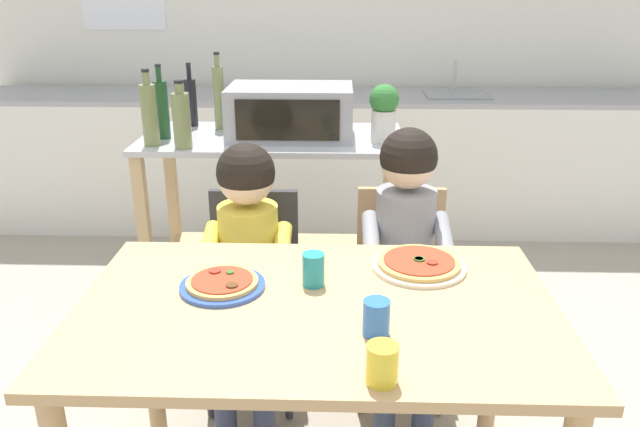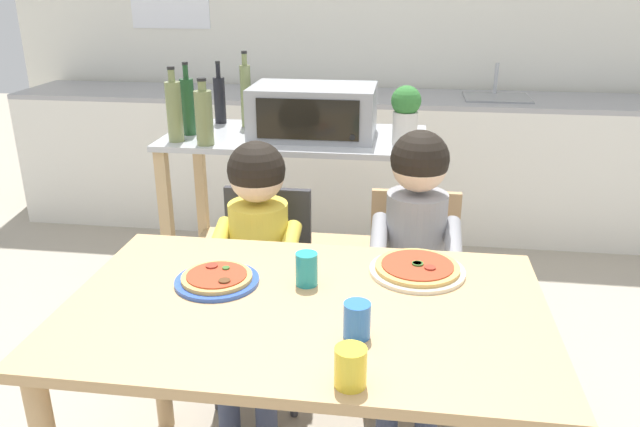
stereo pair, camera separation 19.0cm
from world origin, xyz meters
TOP-DOWN VIEW (x-y plane):
  - ground_plane at (0.00, 1.14)m, footprint 11.42×11.42m
  - back_wall_tiled at (-0.00, 2.92)m, footprint 5.10×0.13m
  - kitchen_counter at (0.00, 2.51)m, footprint 4.59×0.60m
  - kitchen_island_cart at (-0.24, 1.25)m, footprint 1.18×0.57m
  - toaster_oven at (-0.16, 1.24)m, footprint 0.54×0.36m
  - bottle_tall_green_wine at (-0.72, 1.20)m, footprint 0.06×0.06m
  - bottle_brown_beer at (-0.50, 1.39)m, footprint 0.05×0.05m
  - bottle_squat_spirits at (-0.59, 1.03)m, footprint 0.07×0.07m
  - bottle_slim_sauce at (-0.74, 1.07)m, footprint 0.07×0.07m
  - bottle_dark_olive_oil at (-0.65, 1.45)m, footprint 0.06×0.06m
  - potted_herb_plant at (0.25, 1.15)m, footprint 0.13×0.13m
  - dining_table at (0.00, 0.00)m, footprint 1.31×0.81m
  - dining_chair_left at (-0.27, 0.67)m, footprint 0.36×0.36m
  - dining_chair_right at (0.30, 0.71)m, footprint 0.36×0.36m
  - child_in_yellow_shirt at (-0.27, 0.55)m, footprint 0.32×0.42m
  - child_in_grey_shirt at (0.30, 0.60)m, footprint 0.32×0.42m
  - pizza_plate_blue_rimmed at (-0.27, 0.09)m, footprint 0.24×0.24m
  - pizza_plate_cream at (0.30, 0.24)m, footprint 0.29×0.29m
  - drinking_cup_blue at (0.15, -0.14)m, footprint 0.07×0.07m
  - drinking_cup_teal at (-0.01, 0.12)m, footprint 0.06×0.06m
  - drinking_cup_yellow at (0.16, -0.34)m, footprint 0.07×0.07m

SIDE VIEW (x-z plane):
  - ground_plane at x=0.00m, z-range 0.00..0.00m
  - kitchen_counter at x=0.00m, z-range -0.10..0.98m
  - dining_chair_left at x=-0.27m, z-range 0.07..0.89m
  - dining_chair_right at x=0.30m, z-range 0.07..0.89m
  - kitchen_island_cart at x=-0.24m, z-range 0.16..1.07m
  - dining_table at x=0.00m, z-range 0.27..1.03m
  - child_in_yellow_shirt at x=-0.27m, z-range 0.17..1.20m
  - child_in_grey_shirt at x=0.30m, z-range 0.17..1.24m
  - pizza_plate_blue_rimmed at x=-0.27m, z-range 0.75..0.79m
  - pizza_plate_cream at x=0.30m, z-range 0.75..0.79m
  - drinking_cup_blue at x=0.15m, z-range 0.76..0.85m
  - drinking_cup_yellow at x=0.16m, z-range 0.76..0.85m
  - drinking_cup_teal at x=-0.01m, z-range 0.76..0.85m
  - toaster_oven at x=-0.16m, z-range 0.92..1.14m
  - bottle_dark_olive_oil at x=-0.65m, z-range 0.88..1.18m
  - bottle_squat_spirits at x=-0.59m, z-range 0.90..1.18m
  - bottle_tall_green_wine at x=-0.72m, z-range 0.89..1.21m
  - bottle_slim_sauce at x=-0.74m, z-range 0.89..1.21m
  - potted_herb_plant at x=0.25m, z-range 0.93..1.18m
  - bottle_brown_beer at x=-0.50m, z-range 0.89..1.25m
  - back_wall_tiled at x=0.00m, z-range 0.00..2.70m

